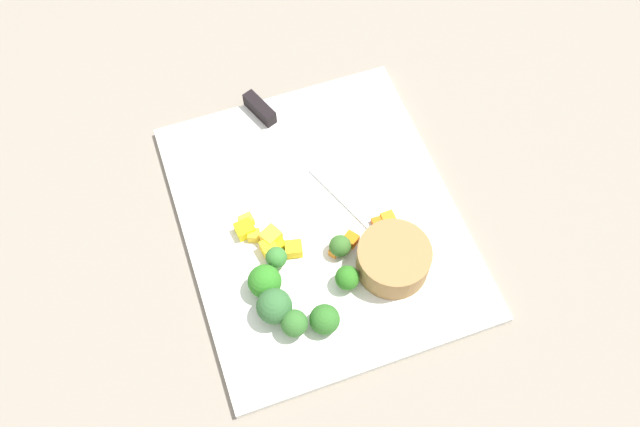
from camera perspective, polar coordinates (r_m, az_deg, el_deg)
ground_plane at (r=0.88m, az=0.00°, el=-0.69°), size 4.00×4.00×0.00m
cutting_board at (r=0.87m, az=0.00°, el=-0.50°), size 0.41×0.34×0.01m
prep_bowl at (r=0.82m, az=6.23°, el=-3.87°), size 0.09×0.09×0.04m
chef_knife at (r=0.92m, az=-2.04°, el=5.77°), size 0.31×0.14×0.02m
carrot_dice_0 at (r=0.86m, az=4.99°, el=-0.93°), size 0.02×0.02×0.01m
carrot_dice_1 at (r=0.84m, az=1.16°, el=-3.21°), size 0.02×0.02×0.01m
carrot_dice_2 at (r=0.86m, az=5.82°, el=-0.55°), size 0.02×0.02×0.01m
carrot_dice_3 at (r=0.84m, az=2.64°, el=-2.19°), size 0.02×0.02×0.01m
pepper_dice_0 at (r=0.84m, az=-4.34°, el=-2.96°), size 0.02×0.02×0.02m
pepper_dice_1 at (r=0.84m, az=-2.24°, el=-3.02°), size 0.02×0.02×0.02m
pepper_dice_2 at (r=0.84m, az=-4.16°, el=-2.03°), size 0.03×0.03×0.02m
pepper_dice_3 at (r=0.85m, az=-5.59°, el=-1.99°), size 0.02×0.02×0.01m
pepper_dice_4 at (r=0.86m, az=-6.26°, el=-0.62°), size 0.02×0.02×0.01m
pepper_dice_5 at (r=0.84m, az=-3.48°, el=-2.68°), size 0.02×0.02×0.01m
pepper_dice_6 at (r=0.85m, az=-6.37°, el=-1.36°), size 0.02×0.02×0.02m
broccoli_floret_0 at (r=0.82m, az=-3.71°, el=-3.74°), size 0.03×0.03×0.03m
broccoli_floret_1 at (r=0.79m, az=-2.20°, el=-9.28°), size 0.03×0.03×0.04m
broccoli_floret_2 at (r=0.79m, az=0.39°, el=-8.96°), size 0.04×0.04×0.04m
broccoli_floret_3 at (r=0.81m, az=-4.70°, el=-5.76°), size 0.04×0.04×0.04m
broccoli_floret_4 at (r=0.81m, az=2.40°, el=-5.45°), size 0.03×0.03×0.03m
broccoli_floret_5 at (r=0.79m, az=-3.89°, el=-7.85°), size 0.04×0.04×0.05m
broccoli_floret_6 at (r=0.83m, az=1.71°, el=-2.77°), size 0.03×0.03×0.03m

